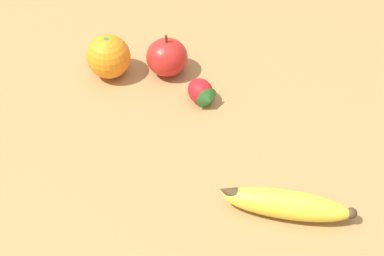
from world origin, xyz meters
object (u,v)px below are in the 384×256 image
at_px(orange, 109,57).
at_px(apple, 167,57).
at_px(banana, 286,203).
at_px(strawberry, 202,93).

xyz_separation_m(orange, apple, (-0.06, -0.08, -0.01)).
height_order(banana, orange, orange).
bearing_deg(strawberry, banana, -3.57).
bearing_deg(apple, orange, 53.66).
xyz_separation_m(orange, strawberry, (-0.15, -0.07, -0.02)).
relative_size(banana, apple, 2.05).
xyz_separation_m(banana, apple, (0.33, -0.06, 0.01)).
distance_m(strawberry, apple, 0.10).
distance_m(orange, strawberry, 0.17).
bearing_deg(banana, strawberry, -52.91).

